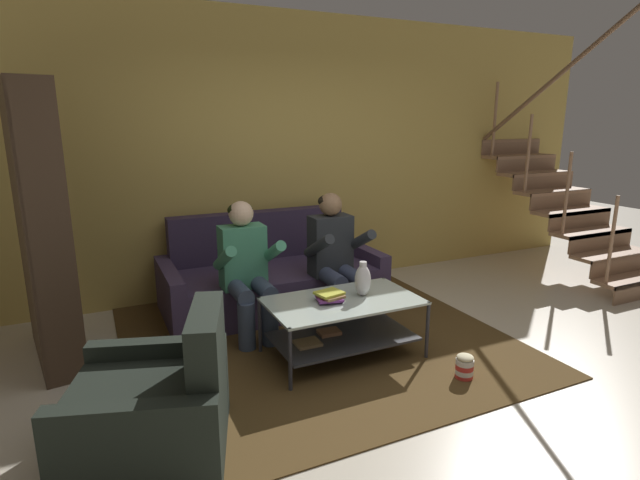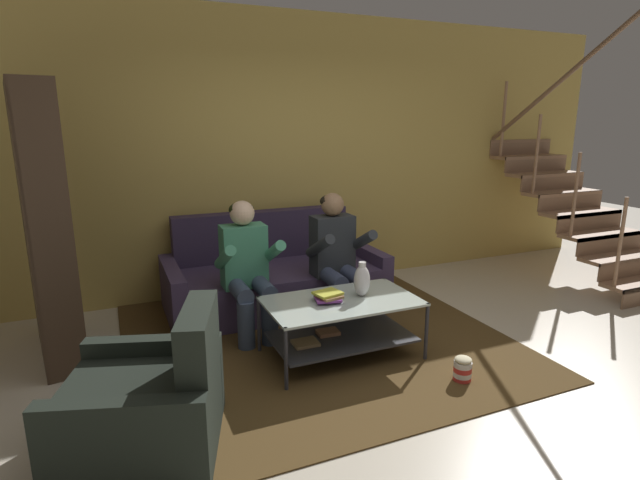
{
  "view_description": "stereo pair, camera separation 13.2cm",
  "coord_description": "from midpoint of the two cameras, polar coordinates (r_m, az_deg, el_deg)",
  "views": [
    {
      "loc": [
        -1.94,
        -2.62,
        1.83
      ],
      "look_at": [
        -0.26,
        0.95,
        0.86
      ],
      "focal_mm": 28.0,
      "sensor_mm": 36.0,
      "label": 1
    },
    {
      "loc": [
        -1.82,
        -2.67,
        1.83
      ],
      "look_at": [
        -0.26,
        0.95,
        0.86
      ],
      "focal_mm": 28.0,
      "sensor_mm": 36.0,
      "label": 2
    }
  ],
  "objects": [
    {
      "name": "coffee_table",
      "position": [
        3.93,
        1.5,
        -8.99
      ],
      "size": [
        1.17,
        0.67,
        0.47
      ],
      "color": "#B4C3B8",
      "rests_on": "ground"
    },
    {
      "name": "bookshelf",
      "position": [
        4.25,
        -30.14,
        -1.71
      ],
      "size": [
        0.43,
        1.08,
        2.09
      ],
      "color": "#433123",
      "rests_on": "ground"
    },
    {
      "name": "area_rug",
      "position": [
        4.45,
        -2.18,
        -10.45
      ],
      "size": [
        3.06,
        3.23,
        0.01
      ],
      "color": "#4D371B",
      "rests_on": "ground"
    },
    {
      "name": "staircase_run",
      "position": [
        6.77,
        23.75,
        6.31
      ],
      "size": [
        1.02,
        2.88,
        2.87
      ],
      "color": "#A27858",
      "rests_on": "ground"
    },
    {
      "name": "back_partition",
      "position": [
        5.45,
        -5.08,
        9.7
      ],
      "size": [
        8.4,
        0.12,
        2.9
      ],
      "primitive_type": "cube",
      "color": "tan",
      "rests_on": "ground"
    },
    {
      "name": "person_seated_left",
      "position": [
        4.25,
        -9.28,
        -2.89
      ],
      "size": [
        0.5,
        0.58,
        1.16
      ],
      "color": "#39465D",
      "rests_on": "ground"
    },
    {
      "name": "popcorn_tub",
      "position": [
        3.82,
        15.21,
        -13.79
      ],
      "size": [
        0.13,
        0.13,
        0.19
      ],
      "color": "red",
      "rests_on": "ground"
    },
    {
      "name": "ground",
      "position": [
        3.72,
        9.17,
        -15.87
      ],
      "size": [
        16.8,
        16.8,
        0.0
      ],
      "primitive_type": "plane",
      "color": "beige"
    },
    {
      "name": "vase",
      "position": [
        3.93,
        3.95,
        -4.55
      ],
      "size": [
        0.13,
        0.13,
        0.28
      ],
      "color": "silver",
      "rests_on": "coffee_table"
    },
    {
      "name": "person_seated_right",
      "position": [
        4.54,
        0.95,
        -1.53
      ],
      "size": [
        0.5,
        0.58,
        1.17
      ],
      "color": "#3A425D",
      "rests_on": "ground"
    },
    {
      "name": "armchair",
      "position": [
        3.06,
        -19.49,
        -17.7
      ],
      "size": [
        1.04,
        1.03,
        0.84
      ],
      "color": "black",
      "rests_on": "ground"
    },
    {
      "name": "book_stack",
      "position": [
        3.83,
        0.11,
        -6.48
      ],
      "size": [
        0.23,
        0.22,
        0.07
      ],
      "color": "#24212F",
      "rests_on": "coffee_table"
    },
    {
      "name": "couch",
      "position": [
        5.01,
        -6.39,
        -4.35
      ],
      "size": [
        2.1,
        1.0,
        0.9
      ],
      "color": "#3F3251",
      "rests_on": "ground"
    }
  ]
}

